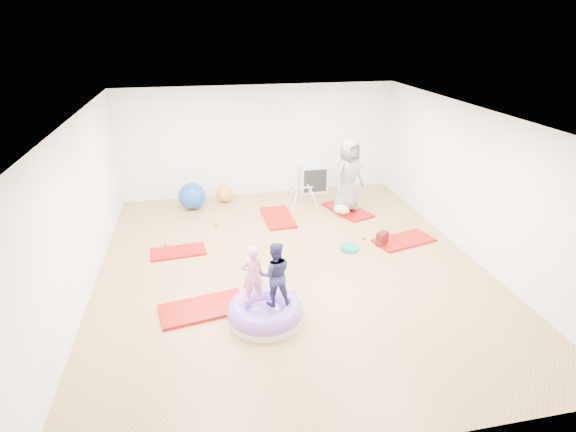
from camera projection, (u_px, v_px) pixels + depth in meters
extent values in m
cube|color=tan|center=(291.00, 266.00, 8.41)|extent=(7.00, 8.00, 0.01)
cube|color=white|center=(292.00, 116.00, 7.29)|extent=(7.00, 8.00, 0.01)
cube|color=white|center=(259.00, 141.00, 11.44)|extent=(7.00, 0.01, 2.80)
cube|color=white|center=(378.00, 345.00, 4.26)|extent=(7.00, 0.01, 2.80)
cube|color=white|center=(79.00, 212.00, 7.21)|extent=(0.01, 8.00, 2.80)
cube|color=white|center=(472.00, 183.00, 8.49)|extent=(0.01, 8.00, 2.80)
cube|color=#B71005|center=(203.00, 308.00, 7.13)|extent=(1.44, 0.90, 0.06)
cube|color=#B71005|center=(178.00, 252.00, 8.89)|extent=(1.10, 0.62, 0.04)
cube|color=#B71005|center=(278.00, 217.00, 10.43)|extent=(0.69, 1.30, 0.05)
cube|color=#B71005|center=(404.00, 240.00, 9.34)|extent=(1.34, 0.90, 0.05)
cube|color=#B71005|center=(347.00, 210.00, 10.83)|extent=(1.04, 1.42, 0.05)
cylinder|color=silver|center=(265.00, 316.00, 6.88)|extent=(1.12, 1.12, 0.13)
torus|color=#8153C2|center=(265.00, 310.00, 6.83)|extent=(1.16, 1.16, 0.31)
ellipsoid|color=#8153C2|center=(265.00, 314.00, 6.86)|extent=(0.62, 0.62, 0.28)
imported|color=pink|center=(252.00, 272.00, 6.65)|extent=(0.38, 0.29, 0.94)
imported|color=navy|center=(275.00, 271.00, 6.59)|extent=(0.52, 0.42, 1.02)
imported|color=slate|center=(348.00, 176.00, 10.44)|extent=(1.00, 0.88, 1.73)
ellipsoid|color=#C4E8FC|center=(342.00, 209.00, 10.55)|extent=(0.38, 0.24, 0.22)
sphere|color=beige|center=(344.00, 211.00, 10.38)|extent=(0.18, 0.18, 0.18)
sphere|color=red|center=(281.00, 283.00, 7.79)|extent=(0.07, 0.07, 0.07)
sphere|color=#1248A6|center=(165.00, 246.00, 9.10)|extent=(0.07, 0.07, 0.07)
sphere|color=red|center=(395.00, 248.00, 8.99)|extent=(0.07, 0.07, 0.07)
sphere|color=red|center=(364.00, 238.00, 9.41)|extent=(0.07, 0.07, 0.07)
sphere|color=red|center=(253.00, 251.00, 8.89)|extent=(0.07, 0.07, 0.07)
sphere|color=red|center=(294.00, 292.00, 7.53)|extent=(0.07, 0.07, 0.07)
sphere|color=green|center=(216.00, 224.00, 10.05)|extent=(0.07, 0.07, 0.07)
sphere|color=#1248A6|center=(192.00, 196.00, 10.86)|extent=(0.66, 0.66, 0.66)
sphere|color=orange|center=(225.00, 194.00, 11.32)|extent=(0.41, 0.41, 0.41)
cylinder|color=silver|center=(295.00, 201.00, 10.71)|extent=(0.20, 0.20, 0.52)
cylinder|color=silver|center=(291.00, 194.00, 11.12)|extent=(0.20, 0.20, 0.52)
cylinder|color=silver|center=(314.00, 199.00, 10.80)|extent=(0.20, 0.20, 0.52)
cylinder|color=silver|center=(310.00, 193.00, 11.21)|extent=(0.20, 0.20, 0.52)
cylinder|color=silver|center=(303.00, 188.00, 10.87)|extent=(0.51, 0.03, 0.03)
sphere|color=red|center=(292.00, 188.00, 10.82)|extent=(0.06, 0.06, 0.06)
sphere|color=#1248A6|center=(313.00, 187.00, 10.91)|extent=(0.06, 0.06, 0.06)
cube|color=silver|center=(314.00, 179.00, 11.93)|extent=(0.71, 0.35, 0.71)
cube|color=black|center=(315.00, 181.00, 11.78)|extent=(0.61, 0.02, 0.61)
cube|color=silver|center=(314.00, 180.00, 11.89)|extent=(0.02, 0.24, 0.63)
cube|color=silver|center=(314.00, 180.00, 11.89)|extent=(0.63, 0.24, 0.02)
cylinder|color=#117E79|center=(350.00, 248.00, 8.99)|extent=(0.37, 0.37, 0.08)
cube|color=maroon|center=(382.00, 239.00, 9.14)|extent=(0.29, 0.27, 0.29)
cylinder|color=#DFDE06|center=(251.00, 302.00, 7.32)|extent=(0.22, 0.22, 0.03)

